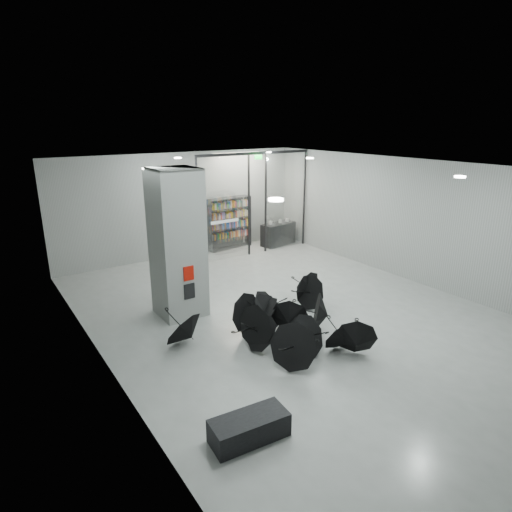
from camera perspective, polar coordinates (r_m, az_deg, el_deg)
room at (r=11.10m, az=5.68°, el=5.45°), size 14.00×14.02×4.01m
column at (r=11.68m, az=-10.36°, el=1.59°), size 1.20×1.20×4.00m
fire_cabinet at (r=11.33m, az=-8.89°, el=-2.28°), size 0.28×0.04×0.38m
info_panel at (r=11.51m, az=-8.77°, el=-4.62°), size 0.30×0.03×0.42m
exit_sign at (r=16.59m, az=0.31°, el=12.92°), size 0.30×0.06×0.15m
glass_partition at (r=16.96m, az=-0.11°, el=7.44°), size 5.06×0.08×4.00m
bench at (r=7.80m, az=-0.90°, el=-21.74°), size 1.37×0.69×0.43m
bookshelf at (r=17.97m, az=-3.60°, el=4.36°), size 1.97×0.60×2.14m
shop_counter at (r=18.61m, az=2.95°, el=2.94°), size 1.65×0.89×0.94m
umbrella_cluster at (r=10.77m, az=3.71°, el=-9.20°), size 5.34×4.01×1.28m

